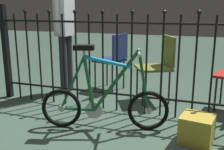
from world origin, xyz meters
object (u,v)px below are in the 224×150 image
chair_olive (160,62)px  chair_navy (114,56)px  display_crate (197,129)px  bicycle (104,101)px  person_visitor (65,24)px

chair_olive → chair_navy: size_ratio=1.02×
display_crate → bicycle: bearing=-179.5°
chair_navy → chair_olive: bearing=-19.3°
bicycle → chair_olive: bearing=70.8°
chair_olive → chair_navy: chair_olive is taller
chair_olive → chair_navy: (-0.72, 0.25, -0.01)m
chair_olive → bicycle: bearing=-109.2°
chair_navy → person_visitor: bearing=-154.7°
chair_navy → display_crate: 1.88m
bicycle → chair_navy: 1.39m
chair_olive → person_visitor: (-1.36, -0.05, 0.47)m
chair_navy → person_visitor: person_visitor is taller
chair_navy → display_crate: (1.27, -1.32, -0.39)m
chair_olive → display_crate: 1.26m
person_visitor → display_crate: bearing=-28.1°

